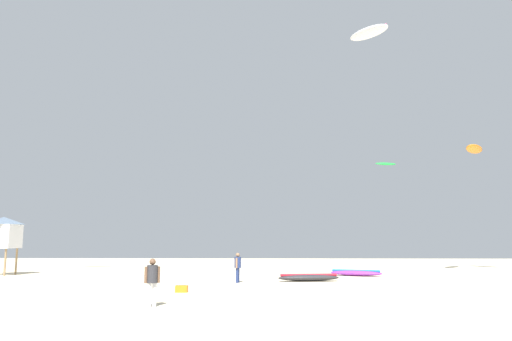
# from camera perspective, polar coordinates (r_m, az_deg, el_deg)

# --- Properties ---
(ground_plane) EXTENTS (120.00, 120.00, 0.00)m
(ground_plane) POSITION_cam_1_polar(r_m,az_deg,el_deg) (13.08, -2.73, -18.56)
(ground_plane) COLOR beige
(person_foreground) EXTENTS (0.52, 0.39, 1.73)m
(person_foreground) POSITION_cam_1_polar(r_m,az_deg,el_deg) (18.65, -12.02, -12.22)
(person_foreground) COLOR silver
(person_foreground) RESTS_ON ground
(person_midground) EXTENTS (0.39, 0.55, 1.71)m
(person_midground) POSITION_cam_1_polar(r_m,az_deg,el_deg) (29.05, -2.15, -10.98)
(person_midground) COLOR navy
(person_midground) RESTS_ON ground
(kite_grounded_near) EXTENTS (3.76, 2.36, 0.44)m
(kite_grounded_near) POSITION_cam_1_polar(r_m,az_deg,el_deg) (35.48, 11.58, -11.62)
(kite_grounded_near) COLOR purple
(kite_grounded_near) RESTS_ON ground
(kite_grounded_mid) EXTENTS (3.86, 1.63, 0.49)m
(kite_grounded_mid) POSITION_cam_1_polar(r_m,az_deg,el_deg) (30.28, 6.17, -12.32)
(kite_grounded_mid) COLOR #2D2D33
(kite_grounded_mid) RESTS_ON ground
(lifeguard_tower) EXTENTS (2.30, 2.30, 4.15)m
(lifeguard_tower) POSITION_cam_1_polar(r_m,az_deg,el_deg) (39.92, -27.43, -6.39)
(lifeguard_tower) COLOR #8C704C
(lifeguard_tower) RESTS_ON ground
(cooler_box) EXTENTS (0.56, 0.36, 0.32)m
(cooler_box) POSITION_cam_1_polar(r_m,az_deg,el_deg) (23.79, -8.67, -13.49)
(cooler_box) COLOR orange
(cooler_box) RESTS_ON ground
(kite_aloft_0) EXTENTS (3.01, 3.93, 0.57)m
(kite_aloft_0) POSITION_cam_1_polar(r_m,az_deg,el_deg) (44.18, 24.09, 2.30)
(kite_aloft_0) COLOR orange
(kite_aloft_2) EXTENTS (2.47, 2.46, 0.68)m
(kite_aloft_2) POSITION_cam_1_polar(r_m,az_deg,el_deg) (32.12, 13.00, 15.40)
(kite_aloft_2) COLOR white
(kite_aloft_4) EXTENTS (2.26, 1.04, 0.45)m
(kite_aloft_4) POSITION_cam_1_polar(r_m,az_deg,el_deg) (51.06, 14.88, 0.76)
(kite_aloft_4) COLOR green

